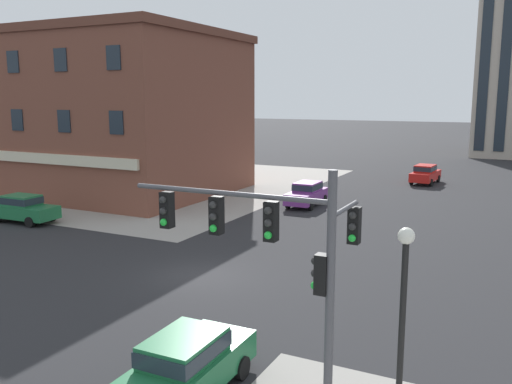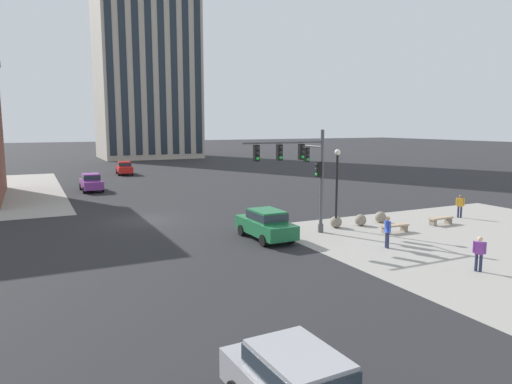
{
  "view_description": "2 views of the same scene",
  "coord_description": "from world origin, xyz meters",
  "px_view_note": "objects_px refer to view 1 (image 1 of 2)",
  "views": [
    {
      "loc": [
        12.12,
        -18.87,
        7.56
      ],
      "look_at": [
        0.4,
        4.47,
        3.0
      ],
      "focal_mm": 38.03,
      "sensor_mm": 36.0,
      "label": 1
    },
    {
      "loc": [
        -6.82,
        -30.81,
        6.32
      ],
      "look_at": [
        7.74,
        -1.01,
        1.56
      ],
      "focal_mm": 32.69,
      "sensor_mm": 36.0,
      "label": 2
    }
  ],
  "objects_px": {
    "traffic_signal_main": "(285,259)",
    "car_main_northbound_near": "(23,208)",
    "street_lamp_corner_near": "(403,308)",
    "car_cross_eastbound": "(187,363)",
    "car_main_northbound_far": "(425,173)",
    "car_cross_westbound": "(307,193)"
  },
  "relations": [
    {
      "from": "car_main_northbound_near",
      "to": "street_lamp_corner_near",
      "type": "bearing_deg",
      "value": -24.26
    },
    {
      "from": "street_lamp_corner_near",
      "to": "car_cross_eastbound",
      "type": "height_order",
      "value": "street_lamp_corner_near"
    },
    {
      "from": "traffic_signal_main",
      "to": "car_main_northbound_near",
      "type": "relative_size",
      "value": 1.36
    },
    {
      "from": "car_cross_eastbound",
      "to": "car_cross_westbound",
      "type": "relative_size",
      "value": 1.0
    },
    {
      "from": "car_main_northbound_near",
      "to": "car_cross_westbound",
      "type": "xyz_separation_m",
      "value": [
        13.65,
        12.64,
        0.0
      ]
    },
    {
      "from": "street_lamp_corner_near",
      "to": "car_cross_westbound",
      "type": "xyz_separation_m",
      "value": [
        -11.55,
        24.0,
        -2.19
      ]
    },
    {
      "from": "car_main_northbound_far",
      "to": "car_cross_eastbound",
      "type": "xyz_separation_m",
      "value": [
        0.63,
        -38.73,
        0.0
      ]
    },
    {
      "from": "car_cross_westbound",
      "to": "street_lamp_corner_near",
      "type": "bearing_deg",
      "value": -64.3
    },
    {
      "from": "street_lamp_corner_near",
      "to": "car_main_northbound_far",
      "type": "distance_m",
      "value": 38.61
    },
    {
      "from": "traffic_signal_main",
      "to": "car_main_northbound_far",
      "type": "relative_size",
      "value": 1.34
    },
    {
      "from": "traffic_signal_main",
      "to": "car_main_northbound_near",
      "type": "bearing_deg",
      "value": 152.64
    },
    {
      "from": "car_main_northbound_far",
      "to": "car_cross_westbound",
      "type": "height_order",
      "value": "same"
    },
    {
      "from": "traffic_signal_main",
      "to": "car_cross_westbound",
      "type": "relative_size",
      "value": 1.38
    },
    {
      "from": "street_lamp_corner_near",
      "to": "car_cross_eastbound",
      "type": "xyz_separation_m",
      "value": [
        -5.18,
        -0.62,
        -2.19
      ]
    },
    {
      "from": "car_cross_eastbound",
      "to": "street_lamp_corner_near",
      "type": "bearing_deg",
      "value": 6.83
    },
    {
      "from": "street_lamp_corner_near",
      "to": "traffic_signal_main",
      "type": "bearing_deg",
      "value": -172.93
    },
    {
      "from": "traffic_signal_main",
      "to": "street_lamp_corner_near",
      "type": "relative_size",
      "value": 1.24
    },
    {
      "from": "car_main_northbound_near",
      "to": "car_cross_eastbound",
      "type": "distance_m",
      "value": 23.33
    },
    {
      "from": "street_lamp_corner_near",
      "to": "car_main_northbound_far",
      "type": "bearing_deg",
      "value": 98.67
    },
    {
      "from": "traffic_signal_main",
      "to": "street_lamp_corner_near",
      "type": "height_order",
      "value": "traffic_signal_main"
    },
    {
      "from": "car_cross_eastbound",
      "to": "car_main_northbound_near",
      "type": "bearing_deg",
      "value": 149.11
    },
    {
      "from": "traffic_signal_main",
      "to": "car_cross_westbound",
      "type": "bearing_deg",
      "value": 110.15
    }
  ]
}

